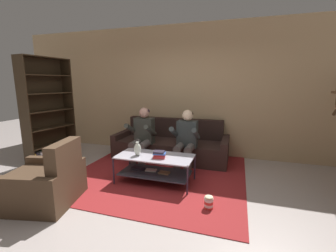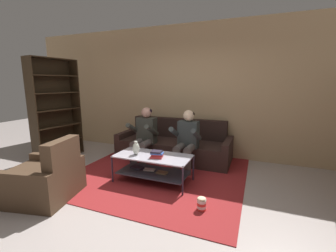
# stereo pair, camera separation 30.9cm
# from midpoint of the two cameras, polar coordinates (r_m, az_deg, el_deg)

# --- Properties ---
(ground) EXTENTS (16.80, 16.80, 0.00)m
(ground) POSITION_cam_midpoint_polar(r_m,az_deg,el_deg) (3.34, -5.74, -18.48)
(ground) COLOR #AEA29D
(back_partition) EXTENTS (8.40, 0.12, 2.90)m
(back_partition) POSITION_cam_midpoint_polar(r_m,az_deg,el_deg) (5.21, 6.71, 8.81)
(back_partition) COLOR tan
(back_partition) RESTS_ON ground
(couch) EXTENTS (2.43, 0.89, 0.84)m
(couch) POSITION_cam_midpoint_polar(r_m,az_deg,el_deg) (4.94, 3.35, -5.06)
(couch) COLOR #2F1F1B
(couch) RESTS_ON ground
(person_seated_left) EXTENTS (0.50, 0.58, 1.15)m
(person_seated_left) POSITION_cam_midpoint_polar(r_m,az_deg,el_deg) (4.54, -4.11, -2.00)
(person_seated_left) COLOR #584E4B
(person_seated_left) RESTS_ON ground
(person_seated_right) EXTENTS (0.50, 0.58, 1.13)m
(person_seated_right) POSITION_cam_midpoint_polar(r_m,az_deg,el_deg) (4.24, 6.84, -3.10)
(person_seated_right) COLOR #534B47
(person_seated_right) RESTS_ON ground
(coffee_table) EXTENTS (1.26, 0.60, 0.45)m
(coffee_table) POSITION_cam_midpoint_polar(r_m,az_deg,el_deg) (3.79, -1.57, -9.69)
(coffee_table) COLOR #B9B3C1
(coffee_table) RESTS_ON ground
(area_rug) EXTENTS (3.00, 3.20, 0.01)m
(area_rug) POSITION_cam_midpoint_polar(r_m,az_deg,el_deg) (4.34, 0.66, -11.14)
(area_rug) COLOR maroon
(area_rug) RESTS_ON ground
(vase) EXTENTS (0.12, 0.12, 0.23)m
(vase) POSITION_cam_midpoint_polar(r_m,az_deg,el_deg) (3.77, -5.79, -5.70)
(vase) COLOR silver
(vase) RESTS_ON coffee_table
(book_stack) EXTENTS (0.23, 0.21, 0.11)m
(book_stack) POSITION_cam_midpoint_polar(r_m,az_deg,el_deg) (3.62, -0.39, -7.24)
(book_stack) COLOR red
(book_stack) RESTS_ON coffee_table
(bookshelf) EXTENTS (0.47, 1.07, 2.14)m
(bookshelf) POSITION_cam_midpoint_polar(r_m,az_deg,el_deg) (5.39, -25.65, 2.21)
(bookshelf) COLOR #322415
(bookshelf) RESTS_ON ground
(armchair) EXTENTS (1.06, 1.03, 0.88)m
(armchair) POSITION_cam_midpoint_polar(r_m,az_deg,el_deg) (3.67, -26.90, -12.04)
(armchair) COLOR #493423
(armchair) RESTS_ON ground
(popcorn_tub) EXTENTS (0.12, 0.12, 0.19)m
(popcorn_tub) POSITION_cam_midpoint_polar(r_m,az_deg,el_deg) (3.13, 11.47, -18.85)
(popcorn_tub) COLOR red
(popcorn_tub) RESTS_ON ground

